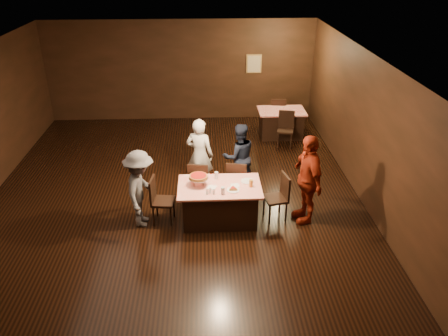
# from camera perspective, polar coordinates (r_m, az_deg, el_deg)

# --- Properties ---
(room) EXTENTS (10.00, 10.04, 3.02)m
(room) POSITION_cam_1_polar(r_m,az_deg,el_deg) (8.52, -7.19, 8.04)
(room) COLOR black
(room) RESTS_ON ground
(main_table) EXTENTS (1.60, 1.00, 0.77)m
(main_table) POSITION_cam_1_polar(r_m,az_deg,el_deg) (8.58, -0.58, -4.59)
(main_table) COLOR red
(main_table) RESTS_ON ground
(back_table) EXTENTS (1.30, 0.90, 0.77)m
(back_table) POSITION_cam_1_polar(r_m,az_deg,el_deg) (12.51, 7.44, 5.82)
(back_table) COLOR #BA0F0C
(back_table) RESTS_ON ground
(chair_far_left) EXTENTS (0.47, 0.47, 0.95)m
(chair_far_left) POSITION_cam_1_polar(r_m,az_deg,el_deg) (9.18, -3.26, -1.69)
(chair_far_left) COLOR black
(chair_far_left) RESTS_ON ground
(chair_far_right) EXTENTS (0.50, 0.50, 0.95)m
(chair_far_right) POSITION_cam_1_polar(r_m,az_deg,el_deg) (9.20, 1.73, -1.58)
(chair_far_right) COLOR black
(chair_far_right) RESTS_ON ground
(chair_end_left) EXTENTS (0.46, 0.46, 0.95)m
(chair_end_left) POSITION_cam_1_polar(r_m,az_deg,el_deg) (8.57, -7.97, -4.22)
(chair_end_left) COLOR black
(chair_end_left) RESTS_ON ground
(chair_end_right) EXTENTS (0.50, 0.50, 0.95)m
(chair_end_right) POSITION_cam_1_polar(r_m,az_deg,el_deg) (8.64, 6.75, -3.86)
(chair_end_right) COLOR black
(chair_end_right) RESTS_ON ground
(chair_back_near) EXTENTS (0.51, 0.51, 0.95)m
(chair_back_near) POSITION_cam_1_polar(r_m,az_deg,el_deg) (11.83, 8.02, 4.98)
(chair_back_near) COLOR black
(chair_back_near) RESTS_ON ground
(chair_back_far) EXTENTS (0.47, 0.47, 0.95)m
(chair_back_far) POSITION_cam_1_polar(r_m,az_deg,el_deg) (13.03, 7.03, 7.16)
(chair_back_far) COLOR black
(chair_back_far) RESTS_ON ground
(diner_white_jacket) EXTENTS (0.70, 0.58, 1.66)m
(diner_white_jacket) POSITION_cam_1_polar(r_m,az_deg,el_deg) (9.47, -3.19, 1.70)
(diner_white_jacket) COLOR silver
(diner_white_jacket) RESTS_ON ground
(diner_navy_hoodie) EXTENTS (0.84, 0.71, 1.53)m
(diner_navy_hoodie) POSITION_cam_1_polar(r_m,az_deg,el_deg) (9.55, 1.98, 1.49)
(diner_navy_hoodie) COLOR black
(diner_navy_hoodie) RESTS_ON ground
(diner_grey_knit) EXTENTS (0.66, 1.05, 1.56)m
(diner_grey_knit) POSITION_cam_1_polar(r_m,az_deg,el_deg) (8.42, -10.88, -2.70)
(diner_grey_knit) COLOR #56565B
(diner_grey_knit) RESTS_ON ground
(diner_red_shirt) EXTENTS (0.64, 1.13, 1.81)m
(diner_red_shirt) POSITION_cam_1_polar(r_m,az_deg,el_deg) (8.50, 10.82, -1.41)
(diner_red_shirt) COLOR maroon
(diner_red_shirt) RESTS_ON ground
(pizza_stand) EXTENTS (0.38, 0.38, 0.22)m
(pizza_stand) POSITION_cam_1_polar(r_m,az_deg,el_deg) (8.34, -3.36, -1.16)
(pizza_stand) COLOR black
(pizza_stand) RESTS_ON main_table
(plate_with_slice) EXTENTS (0.25, 0.25, 0.06)m
(plate_with_slice) POSITION_cam_1_polar(r_m,az_deg,el_deg) (8.23, 1.20, -2.78)
(plate_with_slice) COLOR white
(plate_with_slice) RESTS_ON main_table
(plate_empty) EXTENTS (0.25, 0.25, 0.01)m
(plate_empty) POSITION_cam_1_polar(r_m,az_deg,el_deg) (8.55, 3.06, -1.72)
(plate_empty) COLOR white
(plate_empty) RESTS_ON main_table
(glass_front_left) EXTENTS (0.08, 0.08, 0.14)m
(glass_front_left) POSITION_cam_1_polar(r_m,az_deg,el_deg) (8.09, -0.15, -2.96)
(glass_front_left) COLOR silver
(glass_front_left) RESTS_ON main_table
(glass_amber) EXTENTS (0.08, 0.08, 0.14)m
(glass_amber) POSITION_cam_1_polar(r_m,az_deg,el_deg) (8.35, 3.54, -2.00)
(glass_amber) COLOR #BF7F26
(glass_amber) RESTS_ON main_table
(glass_back) EXTENTS (0.08, 0.08, 0.14)m
(glass_back) POSITION_cam_1_polar(r_m,az_deg,el_deg) (8.61, -1.00, -0.97)
(glass_back) COLOR silver
(glass_back) RESTS_ON main_table
(condiments) EXTENTS (0.17, 0.10, 0.09)m
(condiments) POSITION_cam_1_polar(r_m,az_deg,el_deg) (8.11, -1.78, -3.07)
(condiments) COLOR silver
(condiments) RESTS_ON main_table
(napkin_center) EXTENTS (0.19, 0.19, 0.01)m
(napkin_center) POSITION_cam_1_polar(r_m,az_deg,el_deg) (8.40, 1.46, -2.28)
(napkin_center) COLOR white
(napkin_center) RESTS_ON main_table
(napkin_left) EXTENTS (0.21, 0.21, 0.01)m
(napkin_left) POSITION_cam_1_polar(r_m,az_deg,el_deg) (8.34, -1.61, -2.53)
(napkin_left) COLOR white
(napkin_left) RESTS_ON main_table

